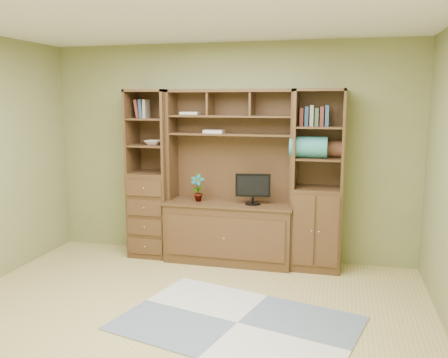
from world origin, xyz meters
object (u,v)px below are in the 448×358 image
(right_tower, at_px, (318,181))
(monitor, at_px, (253,183))
(center_hutch, at_px, (229,178))
(left_tower, at_px, (151,174))

(right_tower, height_order, monitor, right_tower)
(center_hutch, xyz_separation_m, left_tower, (-1.00, 0.04, 0.00))
(right_tower, distance_m, monitor, 0.74)
(left_tower, distance_m, monitor, 1.29)
(center_hutch, distance_m, left_tower, 1.00)
(left_tower, height_order, right_tower, same)
(center_hutch, height_order, right_tower, same)
(center_hutch, distance_m, right_tower, 1.03)
(left_tower, distance_m, right_tower, 2.02)
(right_tower, xyz_separation_m, monitor, (-0.73, -0.07, -0.05))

